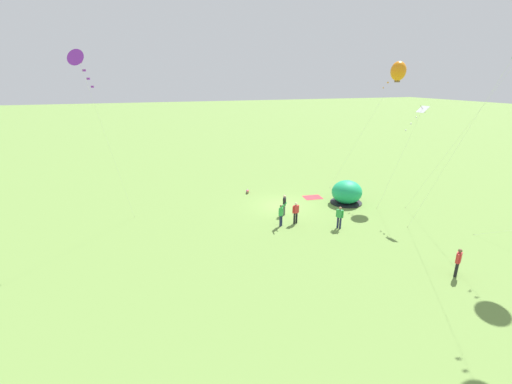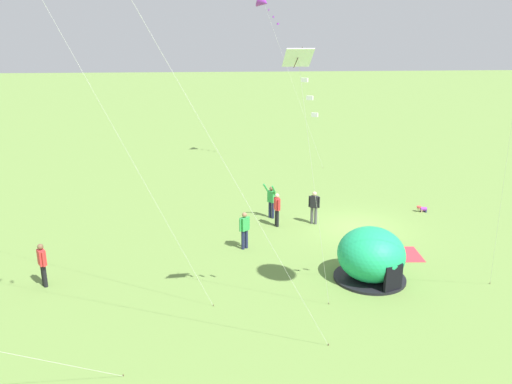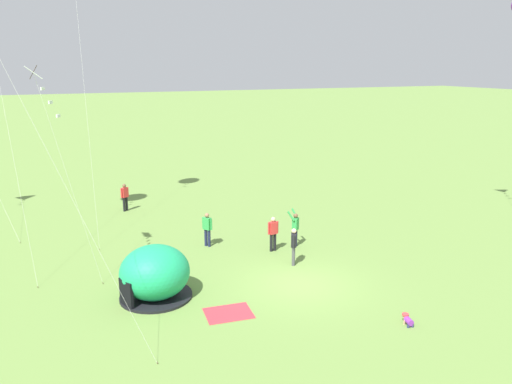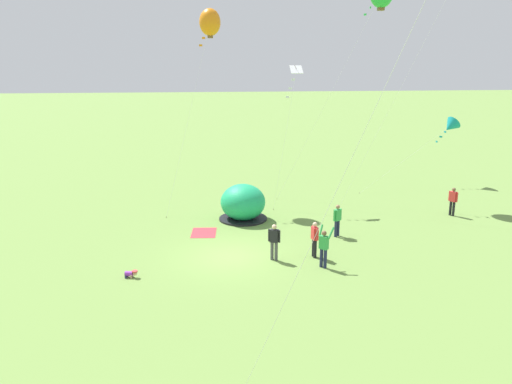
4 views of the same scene
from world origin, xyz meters
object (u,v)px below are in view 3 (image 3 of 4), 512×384
object	(u,v)px
person_strolling	(125,196)
person_arms_raised	(295,227)
person_watching_sky	(207,228)
kite_white	(38,83)
popup_tent	(155,273)
toddler_crawling	(408,320)
person_center_field	(294,245)
person_near_tent	(273,232)

from	to	relation	value
person_strolling	person_arms_raised	xyz separation A→B (m)	(6.69, -9.71, 0.03)
person_strolling	person_arms_raised	bearing A→B (deg)	-55.44
person_watching_sky	kite_white	bearing A→B (deg)	-172.33
popup_tent	toddler_crawling	size ratio (longest dim) A/B	5.07
person_center_field	popup_tent	bearing A→B (deg)	-173.33
popup_tent	person_strolling	xyz separation A→B (m)	(0.90, 12.50, -0.03)
person_near_tent	person_strolling	size ratio (longest dim) A/B	1.00
person_strolling	kite_white	distance (m)	12.16
person_near_tent	person_center_field	bearing A→B (deg)	-86.82
toddler_crawling	kite_white	size ratio (longest dim) A/B	0.06
popup_tent	person_watching_sky	xyz separation A→B (m)	(3.62, 4.58, -0.03)
popup_tent	person_arms_raised	size ratio (longest dim) A/B	1.49
person_center_field	person_near_tent	xyz separation A→B (m)	(-0.11, 1.93, 0.00)
toddler_crawling	person_strolling	bearing A→B (deg)	110.30
person_center_field	kite_white	distance (m)	12.48
person_strolling	person_near_tent	bearing A→B (deg)	-61.03
popup_tent	person_near_tent	size ratio (longest dim) A/B	1.63
kite_white	person_watching_sky	bearing A→B (deg)	7.67
person_center_field	person_near_tent	size ratio (longest dim) A/B	1.00
popup_tent	person_watching_sky	distance (m)	5.84
person_strolling	kite_white	size ratio (longest dim) A/B	0.20
person_arms_raised	kite_white	xyz separation A→B (m)	(-10.97, 0.85, 7.11)
toddler_crawling	person_strolling	world-z (taller)	person_strolling
popup_tent	person_center_field	world-z (taller)	popup_tent
person_strolling	person_arms_raised	distance (m)	11.79
toddler_crawling	person_near_tent	xyz separation A→B (m)	(-1.26, 8.28, 0.79)
person_arms_raised	popup_tent	bearing A→B (deg)	-159.85
toddler_crawling	kite_white	world-z (taller)	kite_white
person_arms_raised	person_watching_sky	bearing A→B (deg)	155.64
toddler_crawling	person_near_tent	world-z (taller)	person_near_tent
person_strolling	person_arms_raised	world-z (taller)	person_arms_raised
popup_tent	kite_white	xyz separation A→B (m)	(-3.39, 3.64, 7.11)
person_strolling	person_arms_raised	size ratio (longest dim) A/B	0.91
toddler_crawling	person_watching_sky	bearing A→B (deg)	111.31
person_near_tent	person_arms_raised	world-z (taller)	person_arms_raised
popup_tent	kite_white	distance (m)	8.67
popup_tent	person_center_field	size ratio (longest dim) A/B	1.63
person_center_field	person_near_tent	distance (m)	1.93
person_center_field	person_arms_raised	xyz separation A→B (m)	(1.15, 2.03, 0.03)
person_near_tent	kite_white	size ratio (longest dim) A/B	0.20
popup_tent	person_arms_raised	xyz separation A→B (m)	(7.59, 2.78, 0.00)
person_watching_sky	kite_white	size ratio (longest dim) A/B	0.20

